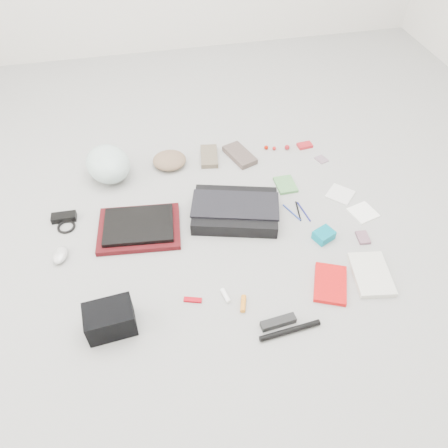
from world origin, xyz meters
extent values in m
plane|color=gray|center=(0.00, 0.00, 0.00)|extent=(4.00, 4.00, 0.00)
cube|color=black|center=(0.08, 0.09, 0.03)|extent=(0.48, 0.39, 0.07)
cube|color=black|center=(0.08, 0.09, 0.07)|extent=(0.46, 0.30, 0.01)
cube|color=#490B0F|center=(-0.40, 0.09, 0.01)|extent=(0.42, 0.33, 0.03)
cube|color=black|center=(-0.40, 0.09, 0.04)|extent=(0.35, 0.27, 0.02)
ellipsoid|color=silver|center=(-0.52, 0.53, 0.09)|extent=(0.31, 0.34, 0.17)
ellipsoid|color=#81654C|center=(-0.19, 0.56, 0.03)|extent=(0.21, 0.20, 0.07)
cube|color=#6A5D4A|center=(0.04, 0.57, 0.01)|extent=(0.12, 0.20, 0.03)
cube|color=brown|center=(0.21, 0.55, 0.02)|extent=(0.17, 0.24, 0.03)
cube|color=black|center=(-0.76, 0.25, 0.02)|extent=(0.12, 0.06, 0.03)
torus|color=black|center=(-0.75, 0.19, 0.01)|extent=(0.11, 0.11, 0.01)
ellipsoid|color=silver|center=(-0.77, 0.00, 0.02)|extent=(0.09, 0.12, 0.04)
cube|color=black|center=(-0.55, -0.42, 0.06)|extent=(0.20, 0.15, 0.12)
cube|color=#A2030E|center=(-0.21, -0.36, 0.01)|extent=(0.08, 0.04, 0.01)
cylinder|color=white|center=(-0.07, -0.37, 0.01)|extent=(0.03, 0.07, 0.02)
cylinder|color=orange|center=(-0.01, -0.43, 0.01)|extent=(0.04, 0.08, 0.02)
cube|color=black|center=(0.11, -0.55, 0.01)|extent=(0.15, 0.05, 0.03)
cylinder|color=black|center=(0.14, -0.59, 0.01)|extent=(0.26, 0.05, 0.02)
cube|color=red|center=(0.38, -0.41, 0.01)|extent=(0.20, 0.24, 0.02)
cube|color=beige|center=(0.58, -0.40, 0.01)|extent=(0.19, 0.26, 0.02)
cube|color=#4C8849|center=(0.39, 0.25, 0.01)|extent=(0.10, 0.13, 0.02)
cylinder|color=#23399D|center=(0.36, 0.05, 0.00)|extent=(0.06, 0.13, 0.01)
cylinder|color=black|center=(0.40, 0.05, 0.00)|extent=(0.03, 0.14, 0.01)
cylinder|color=navy|center=(0.42, 0.04, 0.00)|extent=(0.03, 0.14, 0.01)
cube|color=#017C93|center=(0.45, -0.15, 0.02)|extent=(0.11, 0.10, 0.05)
cube|color=#845B6B|center=(0.64, -0.19, 0.01)|extent=(0.06, 0.08, 0.01)
cube|color=silver|center=(0.65, 0.12, 0.00)|extent=(0.17, 0.17, 0.01)
cube|color=white|center=(0.71, -0.03, 0.00)|extent=(0.15, 0.15, 0.01)
sphere|color=#A20E00|center=(0.38, 0.59, 0.01)|extent=(0.03, 0.03, 0.02)
sphere|color=red|center=(0.43, 0.57, 0.01)|extent=(0.03, 0.03, 0.02)
sphere|color=maroon|center=(0.50, 0.56, 0.01)|extent=(0.03, 0.03, 0.03)
cube|color=red|center=(0.61, 0.56, 0.01)|extent=(0.09, 0.06, 0.02)
cube|color=gray|center=(0.66, 0.42, 0.00)|extent=(0.08, 0.08, 0.00)
camera|label=1|loc=(-0.30, -1.40, 1.56)|focal=35.00mm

